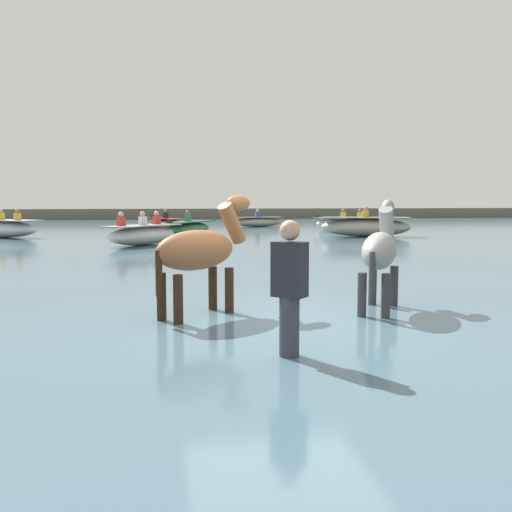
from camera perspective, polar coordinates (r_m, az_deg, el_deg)
name	(u,v)px	position (r m, az deg, el deg)	size (l,w,h in m)	color
ground_plane	(281,340)	(7.34, 2.63, -8.63)	(120.00, 120.00, 0.00)	gray
water_surface	(211,256)	(17.09, -4.63, 0.05)	(90.00, 90.00, 0.28)	#476675
horse_lead_grey	(380,253)	(7.88, 12.70, 0.26)	(1.12, 1.60, 1.84)	gray
horse_trailing_chestnut	(200,253)	(7.37, -5.78, 0.29)	(1.53, 1.35, 1.90)	brown
boat_far_offshore	(366,227)	(24.46, 11.24, 2.98)	(4.11, 2.54, 1.32)	#B2AD9E
boat_mid_channel	(142,235)	(19.80, -11.65, 2.18)	(2.96, 3.17, 1.18)	silver
boat_mid_outer	(258,222)	(33.38, 0.24, 3.56)	(3.22, 1.56, 1.06)	#B2AD9E
boat_far_inshore	(2,228)	(25.86, -24.78, 2.61)	(3.97, 3.39, 1.23)	silver
boat_near_port	(166,224)	(30.12, -9.23, 3.29)	(2.44, 2.91, 1.10)	#BC382D
boat_distant_west	(343,224)	(29.85, 8.98, 3.31)	(3.06, 3.04, 1.12)	silver
boat_near_starboard	(188,229)	(24.55, -7.04, 2.83)	(2.77, 3.71, 1.13)	#337556
person_wading_mid	(289,298)	(5.44, 3.48, -4.33)	(0.37, 0.36, 1.63)	#383842
far_shoreline	(178,215)	(48.49, -8.05, 4.18)	(80.00, 2.40, 1.18)	#605B4C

